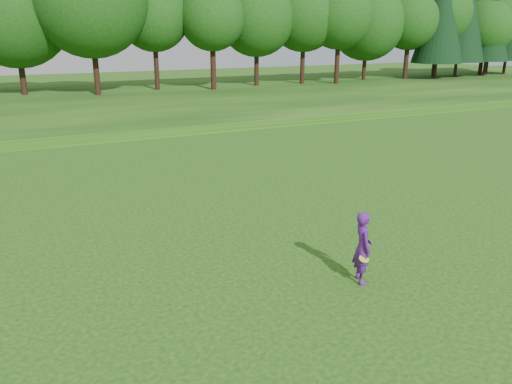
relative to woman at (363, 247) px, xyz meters
name	(u,v)px	position (x,y,z in m)	size (l,w,h in m)	color
ground	(335,286)	(-0.70, 0.08, -0.92)	(140.00, 140.00, 0.00)	#13460D
berm	(106,102)	(-0.70, 34.08, -0.62)	(130.00, 30.00, 0.60)	#13460D
walking_path	(146,136)	(-0.70, 20.08, -0.90)	(130.00, 1.60, 0.04)	gray
treeline	(90,4)	(-0.70, 38.08, 7.18)	(104.00, 7.00, 15.00)	#0E3D0F
woman	(363,247)	(0.00, 0.00, 0.00)	(0.62, 0.77, 1.84)	#511B79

